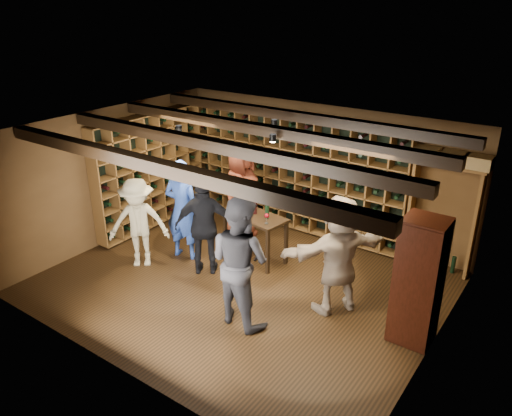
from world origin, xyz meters
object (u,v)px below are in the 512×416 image
Objects in this scene: man_blue_shirt at (182,209)px; guest_red_floral at (241,192)px; man_grey_suit at (240,261)px; tasting_table at (255,220)px; guest_beige at (339,255)px; display_cabinet at (418,284)px; guest_woman_black at (205,226)px; guest_khaki at (139,223)px.

guest_red_floral is (0.34, 1.24, 0.01)m from man_blue_shirt.
tasting_table is (-0.87, 1.59, -0.20)m from man_grey_suit.
display_cabinet is at bearing 122.43° from guest_beige.
man_grey_suit is at bearing 141.33° from man_blue_shirt.
man_grey_suit is at bearing -143.97° from guest_red_floral.
guest_beige is at bearing 152.54° from guest_woman_black.
guest_khaki is (-0.74, -1.90, -0.13)m from guest_red_floral.
guest_beige is (3.36, 0.73, 0.11)m from guest_khaki.
man_blue_shirt reaches higher than tasting_table.
guest_khaki is (-0.40, -0.66, -0.12)m from man_blue_shirt.
tasting_table is at bearing 0.81° from guest_khaki.
guest_woman_black is at bearing -48.37° from guest_beige.
man_blue_shirt is at bearing -179.65° from display_cabinet.
display_cabinet is 3.97m from guest_red_floral.
display_cabinet is at bearing -2.60° from tasting_table.
man_blue_shirt is 2.96m from guest_beige.
guest_woman_black is (-1.28, 0.75, -0.11)m from man_grey_suit.
tasting_table is (1.49, 1.29, -0.04)m from guest_khaki.
tasting_table is (-3.02, 0.61, -0.11)m from display_cabinet.
guest_khaki is at bearing -43.16° from guest_beige.
tasting_table is (-1.86, 0.56, -0.15)m from guest_beige.
man_blue_shirt is at bearing -141.19° from tasting_table.
guest_woman_black is at bearing -17.60° from guest_khaki.
guest_red_floral is at bearing 28.64° from guest_khaki.
man_blue_shirt is 1.52× the size of tasting_table.
man_blue_shirt reaches higher than guest_woman_black.
man_blue_shirt is 1.00× the size of guest_beige.
tasting_table is (1.09, 0.63, -0.15)m from man_blue_shirt.
man_blue_shirt reaches higher than guest_khaki.
man_blue_shirt reaches higher than guest_beige.
man_blue_shirt is 0.78m from guest_khaki.
display_cabinet is at bearing -31.40° from guest_khaki.
display_cabinet is at bearing -148.57° from man_grey_suit.
guest_khaki is at bearing -12.08° from guest_woman_black.
guest_red_floral reaches higher than man_blue_shirt.
man_blue_shirt is 0.99× the size of guest_red_floral.
tasting_table is (0.40, 0.84, -0.10)m from guest_woman_black.
man_grey_suit is (-2.15, -0.98, 0.09)m from display_cabinet.
guest_beige is 1.95m from tasting_table.
man_blue_shirt reaches higher than display_cabinet.
guest_woman_black is 2.29m from guest_beige.
man_grey_suit reaches higher than man_blue_shirt.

